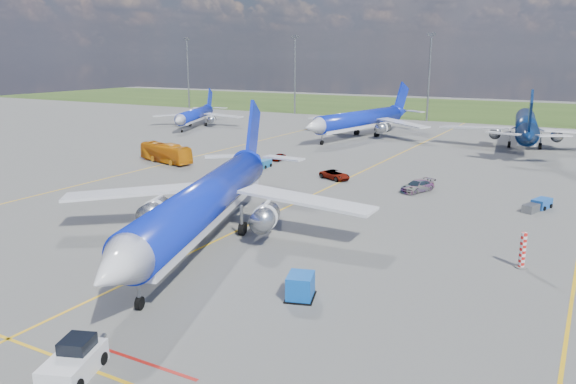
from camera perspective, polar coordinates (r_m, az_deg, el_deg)
The scene contains 17 objects.
ground at distance 52.19m, azimuth -8.30°, elevation -5.38°, with size 400.00×400.00×0.00m, color #555553.
grass_strip at distance 192.20m, azimuth 20.00°, elevation 7.82°, with size 400.00×80.00×0.01m, color #2D4719.
taxiway_lines at distance 75.13m, azimuth 4.63°, elevation 0.63°, with size 60.25×160.00×0.02m.
floodlight_masts at distance 150.49m, azimuth 21.66°, elevation 11.08°, with size 202.20×0.50×22.70m.
warning_post at distance 49.70m, azimuth 22.73°, elevation -5.49°, with size 0.50×0.50×3.00m, color red.
bg_jet_nw at distance 139.76m, azimuth -9.37°, elevation 6.55°, with size 24.28×31.87×8.35m, color #0C22B4, non-canonical shape.
bg_jet_nnw at distance 121.08m, azimuth 7.29°, elevation 5.54°, with size 31.19×40.93×10.72m, color #0C22B4, non-canonical shape.
bg_jet_n at distance 117.53m, azimuth 22.85°, elevation 4.33°, with size 33.13×43.49×11.39m, color #071C42, non-canonical shape.
main_airliner at distance 53.05m, azimuth -8.25°, elevation -5.06°, with size 33.18×43.55×11.41m, color #0C22B4, non-canonical shape.
pushback_tug at distance 33.82m, azimuth -20.89°, elevation -15.79°, with size 3.41×5.75×1.93m.
uld_container at distance 40.62m, azimuth 1.27°, elevation -9.56°, with size 1.78×2.22×1.78m, color #0C4FB5.
apron_bus at distance 93.42m, azimuth -12.31°, elevation 3.90°, with size 2.59×11.08×3.09m, color orange.
service_car_a at distance 93.11m, azimuth -0.96°, elevation 3.57°, with size 1.35×3.36×1.14m, color #999999.
service_car_b at distance 79.01m, azimuth 4.78°, elevation 1.76°, with size 2.17×4.71×1.31m, color #999999.
service_car_c at distance 73.41m, azimuth 13.01°, elevation 0.60°, with size 2.09×5.14×1.49m, color #999999.
baggage_tug_w at distance 69.28m, azimuth 24.05°, elevation -1.22°, with size 2.88×5.06×1.10m.
baggage_tug_c at distance 86.56m, azimuth -2.78°, elevation 2.76°, with size 1.50×5.12×1.14m.
Camera 1 is at (30.20, -39.06, 16.91)m, focal length 35.00 mm.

